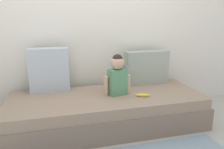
% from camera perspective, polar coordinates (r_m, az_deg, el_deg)
% --- Properties ---
extents(ground_plane, '(12.00, 12.00, 0.00)m').
position_cam_1_polar(ground_plane, '(2.68, -1.43, -13.33)').
color(ground_plane, '#B2ADA3').
extents(back_wall, '(5.50, 0.10, 2.49)m').
position_cam_1_polar(back_wall, '(2.90, -4.15, 14.57)').
color(back_wall, silver).
rests_on(back_wall, ground).
extents(couch, '(2.30, 0.85, 0.39)m').
position_cam_1_polar(couch, '(2.59, -1.46, -9.64)').
color(couch, '#826C5B').
rests_on(couch, ground).
extents(throw_pillow_left, '(0.47, 0.16, 0.53)m').
position_cam_1_polar(throw_pillow_left, '(2.70, -16.36, 1.13)').
color(throw_pillow_left, '#B2BCC6').
rests_on(throw_pillow_left, couch).
extents(throw_pillow_right, '(0.58, 0.16, 0.45)m').
position_cam_1_polar(throw_pillow_right, '(2.94, 9.15, 1.85)').
color(throw_pillow_right, '#99A393').
rests_on(throw_pillow_right, couch).
extents(toddler, '(0.32, 0.18, 0.48)m').
position_cam_1_polar(toddler, '(2.48, 1.45, -0.08)').
color(toddler, '#568E66').
rests_on(toddler, couch).
extents(banana, '(0.18, 0.09, 0.04)m').
position_cam_1_polar(banana, '(2.49, 8.17, -5.44)').
color(banana, yellow).
rests_on(banana, couch).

